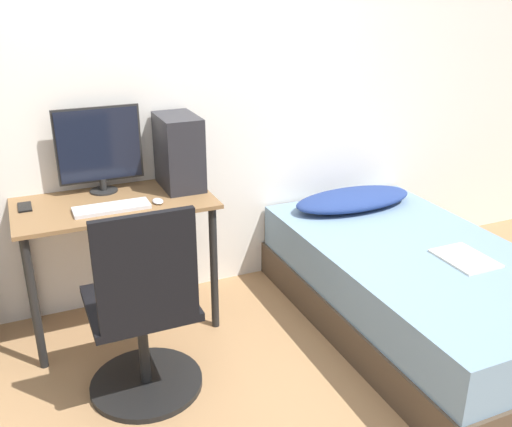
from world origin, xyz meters
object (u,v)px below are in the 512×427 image
at_px(bed, 417,288).
at_px(monitor, 99,148).
at_px(office_chair, 144,325).
at_px(keyboard, 112,208).
at_px(pc_tower, 179,152).

xyz_separation_m(bed, monitor, (-1.58, 0.87, 0.79)).
relative_size(office_chair, bed, 0.52).
bearing_deg(keyboard, pc_tower, 25.49).
relative_size(bed, keyboard, 4.96).
bearing_deg(pc_tower, monitor, 167.78).
bearing_deg(office_chair, monitor, 90.11).
distance_m(office_chair, monitor, 1.06).
bearing_deg(keyboard, monitor, 88.05).
bearing_deg(bed, keyboard, 160.11).
relative_size(monitor, keyboard, 1.23).
distance_m(bed, keyboard, 1.77).
xyz_separation_m(monitor, keyboard, (-0.01, -0.30, -0.25)).
bearing_deg(keyboard, bed, -19.89).
xyz_separation_m(office_chair, monitor, (-0.00, 0.85, 0.64)).
height_order(keyboard, pc_tower, pc_tower).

